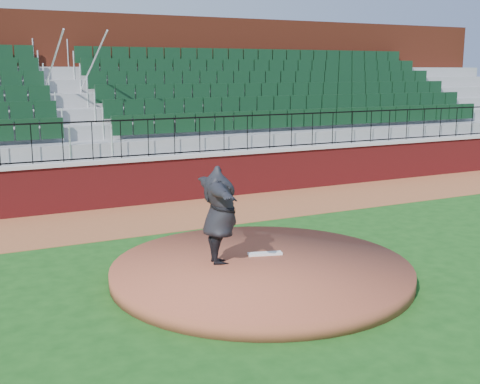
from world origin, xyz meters
TOP-DOWN VIEW (x-y plane):
  - ground at (0.00, 0.00)m, footprint 90.00×90.00m
  - warning_track at (0.00, 5.40)m, footprint 34.00×3.20m
  - field_wall at (0.00, 7.00)m, footprint 34.00×0.35m
  - wall_cap at (0.00, 7.00)m, footprint 34.00×0.45m
  - wall_railing at (0.00, 7.00)m, footprint 34.00×0.05m
  - seating_stands at (0.00, 9.72)m, footprint 34.00×5.10m
  - concourse_wall at (0.00, 12.52)m, footprint 34.00×0.50m
  - pitchers_mound at (-0.22, 0.24)m, footprint 5.28×5.28m
  - pitching_rubber at (0.11, 0.69)m, footprint 0.65×0.33m
  - pitcher at (-0.84, 0.63)m, footprint 0.97×2.22m

SIDE VIEW (x-z plane):
  - ground at x=0.00m, z-range 0.00..0.00m
  - warning_track at x=0.00m, z-range 0.00..0.01m
  - pitchers_mound at x=-0.22m, z-range 0.00..0.25m
  - pitching_rubber at x=0.11m, z-range 0.25..0.29m
  - field_wall at x=0.00m, z-range 0.00..1.20m
  - pitcher at x=-0.84m, z-range 0.25..2.00m
  - wall_cap at x=0.00m, z-range 1.20..1.30m
  - wall_railing at x=0.00m, z-range 1.30..2.30m
  - seating_stands at x=0.00m, z-range 0.00..4.60m
  - concourse_wall at x=0.00m, z-range 0.00..5.50m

